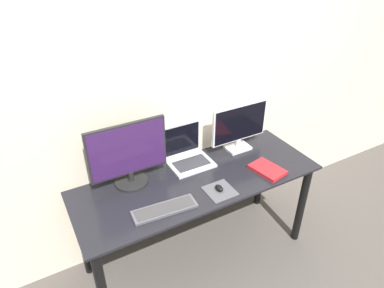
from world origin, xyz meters
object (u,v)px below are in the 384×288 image
object	(u,v)px
monitor_left	(128,155)
book	(267,169)
monitor_right	(239,126)
laptop	(187,153)
keyboard	(165,209)
mouse	(219,188)

from	to	relation	value
monitor_left	book	xyz separation A→B (m)	(0.89, -0.34, -0.21)
monitor_right	book	distance (m)	0.39
monitor_right	book	xyz separation A→B (m)	(0.01, -0.34, -0.19)
monitor_left	monitor_right	size ratio (longest dim) A/B	1.11
monitor_right	laptop	xyz separation A→B (m)	(-0.42, 0.05, -0.14)
monitor_left	keyboard	bearing A→B (deg)	-77.22
monitor_left	monitor_right	distance (m)	0.87
monitor_right	mouse	xyz separation A→B (m)	(-0.40, -0.36, -0.18)
monitor_left	laptop	xyz separation A→B (m)	(0.45, 0.05, -0.16)
laptop	mouse	distance (m)	0.41
monitor_left	book	world-z (taller)	monitor_left
monitor_left	mouse	size ratio (longest dim) A/B	7.59
laptop	keyboard	bearing A→B (deg)	-132.31
laptop	mouse	world-z (taller)	laptop
monitor_right	laptop	distance (m)	0.45
monitor_left	monitor_right	xyz separation A→B (m)	(0.87, 0.00, -0.02)
monitor_right	monitor_left	bearing A→B (deg)	-179.99
laptop	monitor_left	bearing A→B (deg)	-173.45
monitor_right	book	size ratio (longest dim) A/B	1.78
monitor_left	book	size ratio (longest dim) A/B	1.99
monitor_right	keyboard	xyz separation A→B (m)	(-0.79, -0.35, -0.19)
monitor_right	book	world-z (taller)	monitor_right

